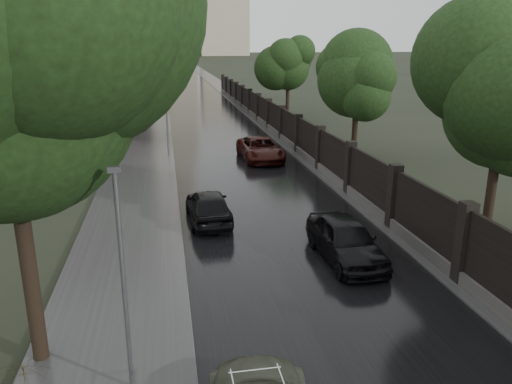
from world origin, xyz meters
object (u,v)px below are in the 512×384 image
at_px(tree_right_c, 288,69).
at_px(tree_left_near, 4,91).
at_px(tree_left_far, 112,73).
at_px(car_right_far, 260,149).
at_px(hatchback_left, 208,206).
at_px(traffic_light, 167,122).
at_px(tree_right_a, 502,113).
at_px(lamp_post, 124,283).
at_px(car_right_near, 346,240).
at_px(tree_right_b, 357,83).

bearing_deg(tree_right_c, tree_left_near, -112.20).
relative_size(tree_left_far, tree_right_c, 1.05).
bearing_deg(car_right_far, hatchback_left, -113.26).
bearing_deg(traffic_light, hatchback_left, -83.31).
bearing_deg(traffic_light, tree_right_a, -55.23).
distance_m(lamp_post, car_right_far, 22.96).
bearing_deg(traffic_light, car_right_near, -71.51).
relative_size(tree_left_near, tree_right_b, 1.31).
bearing_deg(tree_right_b, hatchback_left, -136.04).
distance_m(tree_left_near, hatchback_left, 11.75).
distance_m(tree_right_a, hatchback_left, 11.84).
height_order(traffic_light, car_right_far, traffic_light).
height_order(tree_left_far, tree_right_a, tree_left_far).
height_order(tree_right_a, tree_right_c, same).
xyz_separation_m(tree_right_c, car_right_far, (-5.90, -16.72, -4.21)).
distance_m(tree_right_b, car_right_near, 16.34).
relative_size(tree_right_a, lamp_post, 1.37).
xyz_separation_m(tree_right_b, traffic_light, (-11.80, 2.99, -2.55)).
xyz_separation_m(tree_left_far, lamp_post, (2.60, -28.50, -2.57)).
height_order(tree_left_near, lamp_post, tree_left_near).
relative_size(tree_left_far, car_right_near, 1.66).
bearing_deg(tree_left_near, tree_right_a, 18.32).
bearing_deg(tree_right_c, lamp_post, -108.52).
xyz_separation_m(tree_left_near, tree_right_a, (15.10, 5.00, -1.47)).
height_order(lamp_post, hatchback_left, lamp_post).
distance_m(tree_left_far, car_right_far, 12.56).
relative_size(tree_left_near, traffic_light, 2.29).
bearing_deg(tree_right_a, lamp_post, -153.26).
relative_size(tree_right_a, car_right_near, 1.57).
bearing_deg(tree_left_near, car_right_far, 65.60).
bearing_deg(tree_left_near, tree_left_far, 90.85).
bearing_deg(hatchback_left, traffic_light, -85.54).
distance_m(traffic_light, car_right_near, 18.67).
bearing_deg(car_right_near, tree_right_c, 77.59).
bearing_deg(car_right_near, tree_left_far, 110.80).
relative_size(lamp_post, hatchback_left, 1.20).
xyz_separation_m(hatchback_left, car_right_far, (4.39, 11.20, 0.01)).
height_order(tree_right_b, traffic_light, tree_right_b).
xyz_separation_m(tree_left_near, tree_right_b, (15.10, 19.00, -1.47)).
relative_size(tree_right_c, car_right_near, 1.57).
distance_m(tree_left_far, car_right_near, 25.00).
relative_size(tree_right_c, hatchback_left, 1.65).
relative_size(hatchback_left, car_right_far, 0.80).
distance_m(tree_left_far, lamp_post, 28.73).
xyz_separation_m(lamp_post, car_right_near, (7.00, 5.85, -1.91)).
relative_size(car_right_near, car_right_far, 0.84).
relative_size(tree_right_c, traffic_light, 1.75).
distance_m(tree_right_c, lamp_post, 40.67).
bearing_deg(tree_right_a, traffic_light, 124.77).
bearing_deg(car_right_near, traffic_light, 106.32).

